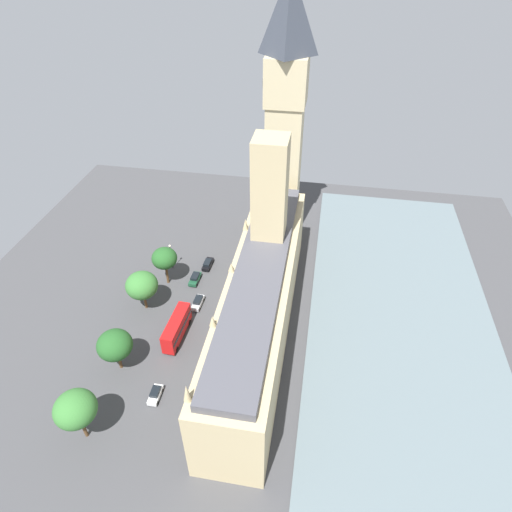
{
  "coord_description": "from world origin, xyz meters",
  "views": [
    {
      "loc": [
        -11.7,
        60.03,
        67.87
      ],
      "look_at": [
        1.0,
        -13.1,
        9.44
      ],
      "focal_mm": 30.54,
      "sensor_mm": 36.0,
      "label": 1
    }
  ],
  "objects_px": {
    "clock_tower": "(285,115)",
    "car_black_opposite_hall": "(208,264)",
    "parliament_building": "(261,294)",
    "pedestrian_midblock": "(220,325)",
    "car_white_under_trees": "(155,394)",
    "pedestrian_by_river_gate": "(210,358)",
    "car_dark_green_near_tower": "(195,278)",
    "plane_tree_slot_11": "(164,258)",
    "double_decker_bus_far_end": "(177,327)",
    "street_lamp_slot_12": "(171,252)",
    "car_silver_kerbside": "(198,302)",
    "plane_tree_slot_10": "(142,285)",
    "pedestrian_corner": "(228,314)",
    "plane_tree_leading": "(75,409)",
    "plane_tree_trailing": "(115,345)"
  },
  "relations": [
    {
      "from": "car_white_under_trees",
      "to": "plane_tree_trailing",
      "type": "height_order",
      "value": "plane_tree_trailing"
    },
    {
      "from": "pedestrian_midblock",
      "to": "double_decker_bus_far_end",
      "type": "bearing_deg",
      "value": -173.88
    },
    {
      "from": "car_black_opposite_hall",
      "to": "car_white_under_trees",
      "type": "distance_m",
      "value": 37.07
    },
    {
      "from": "car_silver_kerbside",
      "to": "plane_tree_leading",
      "type": "height_order",
      "value": "plane_tree_leading"
    },
    {
      "from": "parliament_building",
      "to": "pedestrian_midblock",
      "type": "height_order",
      "value": "parliament_building"
    },
    {
      "from": "plane_tree_trailing",
      "to": "clock_tower",
      "type": "bearing_deg",
      "value": -115.36
    },
    {
      "from": "car_white_under_trees",
      "to": "pedestrian_by_river_gate",
      "type": "relative_size",
      "value": 2.71
    },
    {
      "from": "car_white_under_trees",
      "to": "plane_tree_leading",
      "type": "distance_m",
      "value": 14.13
    },
    {
      "from": "plane_tree_slot_11",
      "to": "street_lamp_slot_12",
      "type": "relative_size",
      "value": 1.37
    },
    {
      "from": "car_black_opposite_hall",
      "to": "plane_tree_trailing",
      "type": "relative_size",
      "value": 0.52
    },
    {
      "from": "double_decker_bus_far_end",
      "to": "plane_tree_slot_10",
      "type": "bearing_deg",
      "value": 146.61
    },
    {
      "from": "clock_tower",
      "to": "car_black_opposite_hall",
      "type": "bearing_deg",
      "value": 50.43
    },
    {
      "from": "parliament_building",
      "to": "street_lamp_slot_12",
      "type": "bearing_deg",
      "value": -32.75
    },
    {
      "from": "car_white_under_trees",
      "to": "parliament_building",
      "type": "bearing_deg",
      "value": -129.33
    },
    {
      "from": "parliament_building",
      "to": "plane_tree_slot_10",
      "type": "distance_m",
      "value": 25.86
    },
    {
      "from": "double_decker_bus_far_end",
      "to": "plane_tree_trailing",
      "type": "bearing_deg",
      "value": -129.37
    },
    {
      "from": "car_black_opposite_hall",
      "to": "car_silver_kerbside",
      "type": "height_order",
      "value": "same"
    },
    {
      "from": "car_black_opposite_hall",
      "to": "plane_tree_trailing",
      "type": "bearing_deg",
      "value": -102.87
    },
    {
      "from": "plane_tree_leading",
      "to": "pedestrian_corner",
      "type": "bearing_deg",
      "value": -119.21
    },
    {
      "from": "street_lamp_slot_12",
      "to": "car_dark_green_near_tower",
      "type": "bearing_deg",
      "value": 150.52
    },
    {
      "from": "car_dark_green_near_tower",
      "to": "double_decker_bus_far_end",
      "type": "xyz_separation_m",
      "value": [
        -1.26,
        16.99,
        1.74
      ]
    },
    {
      "from": "clock_tower",
      "to": "plane_tree_slot_11",
      "type": "height_order",
      "value": "clock_tower"
    },
    {
      "from": "pedestrian_midblock",
      "to": "pedestrian_corner",
      "type": "distance_m",
      "value": 3.52
    },
    {
      "from": "car_silver_kerbside",
      "to": "street_lamp_slot_12",
      "type": "height_order",
      "value": "street_lamp_slot_12"
    },
    {
      "from": "car_dark_green_near_tower",
      "to": "double_decker_bus_far_end",
      "type": "relative_size",
      "value": 0.44
    },
    {
      "from": "car_silver_kerbside",
      "to": "pedestrian_midblock",
      "type": "xyz_separation_m",
      "value": [
        -6.46,
        5.75,
        -0.12
      ]
    },
    {
      "from": "car_dark_green_near_tower",
      "to": "pedestrian_by_river_gate",
      "type": "height_order",
      "value": "car_dark_green_near_tower"
    },
    {
      "from": "parliament_building",
      "to": "pedestrian_corner",
      "type": "relative_size",
      "value": 39.9
    },
    {
      "from": "double_decker_bus_far_end",
      "to": "plane_tree_trailing",
      "type": "height_order",
      "value": "plane_tree_trailing"
    },
    {
      "from": "clock_tower",
      "to": "double_decker_bus_far_end",
      "type": "xyz_separation_m",
      "value": [
        15.72,
        41.42,
        -29.17
      ]
    },
    {
      "from": "clock_tower",
      "to": "plane_tree_leading",
      "type": "distance_m",
      "value": 73.04
    },
    {
      "from": "plane_tree_leading",
      "to": "plane_tree_slot_11",
      "type": "bearing_deg",
      "value": -91.17
    },
    {
      "from": "double_decker_bus_far_end",
      "to": "pedestrian_corner",
      "type": "relative_size",
      "value": 6.89
    },
    {
      "from": "car_black_opposite_hall",
      "to": "plane_tree_slot_10",
      "type": "height_order",
      "value": "plane_tree_slot_10"
    },
    {
      "from": "clock_tower",
      "to": "plane_tree_trailing",
      "type": "bearing_deg",
      "value": 64.64
    },
    {
      "from": "car_black_opposite_hall",
      "to": "plane_tree_slot_11",
      "type": "height_order",
      "value": "plane_tree_slot_11"
    },
    {
      "from": "pedestrian_by_river_gate",
      "to": "plane_tree_trailing",
      "type": "distance_m",
      "value": 17.85
    },
    {
      "from": "parliament_building",
      "to": "plane_tree_slot_11",
      "type": "height_order",
      "value": "parliament_building"
    },
    {
      "from": "car_black_opposite_hall",
      "to": "plane_tree_slot_11",
      "type": "distance_m",
      "value": 12.21
    },
    {
      "from": "parliament_building",
      "to": "car_silver_kerbside",
      "type": "height_order",
      "value": "parliament_building"
    },
    {
      "from": "plane_tree_leading",
      "to": "plane_tree_slot_10",
      "type": "height_order",
      "value": "plane_tree_leading"
    },
    {
      "from": "parliament_building",
      "to": "car_black_opposite_hall",
      "type": "bearing_deg",
      "value": -47.68
    },
    {
      "from": "car_white_under_trees",
      "to": "car_black_opposite_hall",
      "type": "bearing_deg",
      "value": -90.28
    },
    {
      "from": "car_white_under_trees",
      "to": "pedestrian_corner",
      "type": "bearing_deg",
      "value": -111.7
    },
    {
      "from": "parliament_building",
      "to": "car_dark_green_near_tower",
      "type": "xyz_separation_m",
      "value": [
        17.46,
        -11.75,
        -8.76
      ]
    },
    {
      "from": "pedestrian_corner",
      "to": "pedestrian_by_river_gate",
      "type": "relative_size",
      "value": 1.03
    },
    {
      "from": "pedestrian_by_river_gate",
      "to": "plane_tree_slot_11",
      "type": "height_order",
      "value": "plane_tree_slot_11"
    },
    {
      "from": "car_white_under_trees",
      "to": "double_decker_bus_far_end",
      "type": "bearing_deg",
      "value": -88.58
    },
    {
      "from": "clock_tower",
      "to": "car_black_opposite_hall",
      "type": "distance_m",
      "value": 39.29
    },
    {
      "from": "car_black_opposite_hall",
      "to": "pedestrian_midblock",
      "type": "relative_size",
      "value": 2.75
    }
  ]
}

